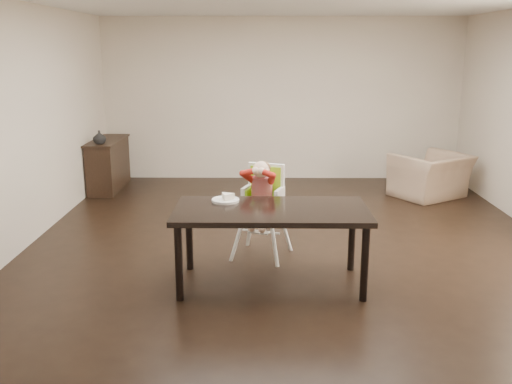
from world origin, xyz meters
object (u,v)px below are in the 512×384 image
high_chair (263,189)px  dining_table (271,217)px  armchair (431,168)px  sideboard (108,164)px

high_chair → dining_table: bearing=-65.7°
high_chair → armchair: high_chair is taller
armchair → sideboard: 5.00m
dining_table → sideboard: 4.56m
sideboard → dining_table: bearing=-56.2°
armchair → sideboard: bearing=-38.2°
high_chair → sideboard: bearing=147.7°
dining_table → high_chair: size_ratio=1.72×
dining_table → high_chair: high_chair is taller
sideboard → armchair: bearing=-5.6°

